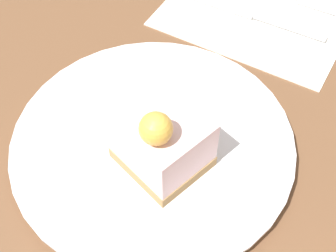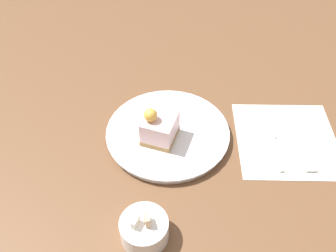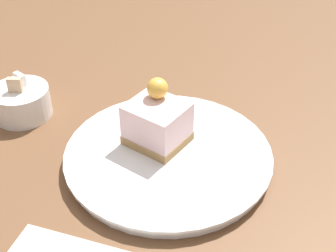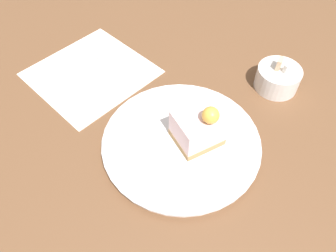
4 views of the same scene
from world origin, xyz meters
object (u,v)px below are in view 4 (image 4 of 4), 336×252
at_px(cake_slice, 198,127).
at_px(knife, 93,83).
at_px(fork, 88,61).
at_px(sugar_bowl, 280,79).
at_px(plate, 181,143).

bearing_deg(cake_slice, knife, -154.92).
bearing_deg(knife, fork, 149.68).
distance_m(knife, sugar_bowl, 0.37).
bearing_deg(cake_slice, plate, -112.00).
height_order(cake_slice, sugar_bowl, cake_slice).
bearing_deg(sugar_bowl, fork, -146.26).
height_order(fork, sugar_bowl, sugar_bowl).
bearing_deg(cake_slice, fork, -162.68).
height_order(plate, sugar_bowl, sugar_bowl).
xyz_separation_m(plate, cake_slice, (0.02, 0.02, 0.04)).
bearing_deg(cake_slice, sugar_bowl, 101.60).
bearing_deg(plate, fork, 176.10).
xyz_separation_m(cake_slice, sugar_bowl, (0.02, 0.22, -0.03)).
bearing_deg(plate, cake_slice, 50.84).
xyz_separation_m(cake_slice, knife, (-0.25, -0.03, -0.04)).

